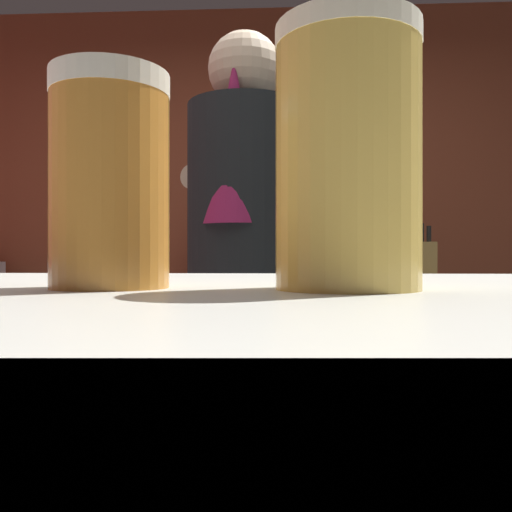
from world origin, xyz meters
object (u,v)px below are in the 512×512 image
bartender (244,273)px  chefs_knife (328,294)px  bottle_olive_oil (276,216)px  bottle_hot_sauce (310,215)px  mixing_bowl (139,284)px  knife_block (422,266)px  pint_glass_far (348,159)px  bottle_soy (205,212)px  bottle_vinegar (321,217)px  pint_glass_near (110,181)px

bartender → chefs_knife: bearing=-21.2°
bottle_olive_oil → bottle_hot_sauce: bearing=0.1°
mixing_bowl → bottle_olive_oil: 1.29m
bartender → bottle_hot_sauce: bearing=4.3°
knife_block → bottle_olive_oil: 1.30m
knife_block → mixing_bowl: (-1.13, 0.00, -0.08)m
bartender → pint_glass_far: bartender is taller
pint_glass_far → bottle_soy: bearing=100.1°
bartender → pint_glass_far: (0.16, -1.27, 0.11)m
bottle_vinegar → bottle_soy: size_ratio=0.76×
bottle_hot_sauce → chefs_knife: bearing=-89.7°
mixing_bowl → chefs_knife: size_ratio=0.91×
bottle_hot_sauce → bottle_vinegar: (0.07, 0.13, -0.00)m
knife_block → bottle_hot_sauce: size_ratio=1.43×
bottle_vinegar → chefs_knife: bearing=-92.7°
knife_block → chefs_knife: bearing=-158.7°
bottle_soy → knife_block: bearing=-47.7°
knife_block → chefs_knife: knife_block is taller
bottle_soy → bottle_olive_oil: bearing=-0.3°
bartender → bottle_hot_sauce: 1.73m
bottle_olive_oil → bottle_hot_sauce: size_ratio=0.92×
chefs_knife → bottle_olive_oil: bearing=114.4°
chefs_knife → knife_block: bearing=36.0°
chefs_knife → bartender: bearing=-110.1°
knife_block → pint_glass_far: size_ratio=1.84×
chefs_knife → bottle_vinegar: bearing=102.0°
bartender → bottle_soy: 1.75m
bottle_hot_sauce → bottle_vinegar: bearing=60.2°
mixing_bowl → bottle_soy: (0.10, 1.12, 0.39)m
pint_glass_near → bottle_olive_oil: bottle_olive_oil is taller
mixing_bowl → bottle_olive_oil: (0.54, 1.12, 0.36)m
bartender → chefs_knife: size_ratio=7.14×
pint_glass_near → bottle_olive_oil: (0.05, 2.94, 0.20)m
bottle_hot_sauce → bottle_soy: bearing=179.8°
pint_glass_far → bottle_olive_oil: bearing=91.8°
chefs_knife → bottle_soy: size_ratio=0.98×
pint_glass_far → chefs_knife: bearing=85.8°
mixing_bowl → pint_glass_near: (0.49, -1.82, 0.16)m
chefs_knife → bottle_olive_oil: bottle_olive_oil is taller
mixing_bowl → bottle_vinegar: bearing=56.7°
mixing_bowl → pint_glass_far: pint_glass_far is taller
pint_glass_far → bottle_soy: size_ratio=0.62×
pint_glass_near → bottle_soy: bearing=97.4°
pint_glass_near → pint_glass_far: (0.14, -0.01, 0.01)m
bottle_olive_oil → bottle_vinegar: size_ratio=0.97×
bottle_olive_oil → bottle_hot_sauce: 0.21m
mixing_bowl → pint_glass_near: 1.89m
chefs_knife → bottle_soy: 1.49m
pint_glass_far → bottle_hot_sauce: size_ratio=0.78×
chefs_knife → bottle_vinegar: size_ratio=1.29×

